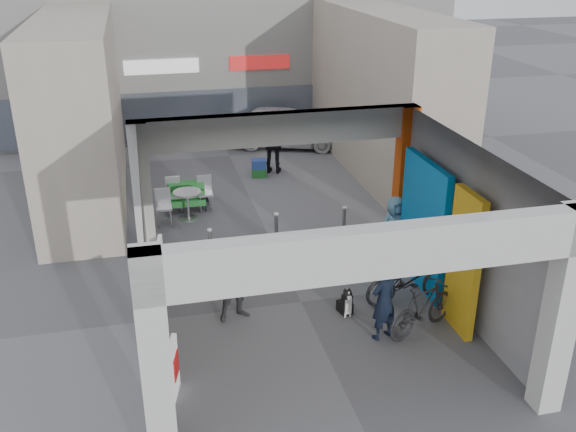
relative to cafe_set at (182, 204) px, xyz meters
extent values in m
plane|color=#5D5D62|center=(2.00, -5.13, -0.34)|extent=(90.00, 90.00, 0.00)
cube|color=#BABAB5|center=(-1.00, -9.13, 1.41)|extent=(0.40, 0.40, 3.50)
cube|color=#BABAB5|center=(-1.00, -3.13, 1.41)|extent=(0.40, 0.40, 3.50)
cube|color=#BABAB5|center=(5.00, -9.13, 1.41)|extent=(0.40, 0.40, 3.50)
cube|color=#C4410B|center=(5.00, -3.13, 1.41)|extent=(0.40, 0.40, 3.50)
plane|color=beige|center=(-1.00, -6.13, 1.41)|extent=(0.00, 6.40, 6.40)
plane|color=gray|center=(5.00, -6.13, 1.41)|extent=(0.00, 6.40, 6.40)
cube|color=#0C73C6|center=(4.70, -4.93, 1.06)|extent=(0.15, 2.00, 2.80)
cube|color=gold|center=(4.70, -6.73, 1.06)|extent=(0.15, 1.00, 2.80)
plane|color=#B7B7B2|center=(2.00, -6.13, 3.16)|extent=(6.40, 6.40, 0.00)
cube|color=#BABAB5|center=(2.00, -3.08, 2.81)|extent=(6.40, 0.30, 0.70)
cube|color=#BABAB5|center=(2.00, -9.18, 2.81)|extent=(6.40, 0.30, 0.70)
cube|color=white|center=(2.00, -2.91, 2.76)|extent=(4.20, 0.05, 0.55)
cube|color=white|center=(2.00, 8.87, 3.66)|extent=(18.00, 4.00, 8.00)
cube|color=#515966|center=(2.00, 6.82, 0.66)|extent=(16.20, 0.06, 1.80)
cube|color=white|center=(0.00, 6.83, 2.46)|extent=(2.60, 0.06, 0.50)
cube|color=red|center=(3.50, 6.83, 2.46)|extent=(2.20, 0.06, 0.50)
cube|color=#AFA391|center=(-2.50, 2.37, 2.16)|extent=(2.00, 9.00, 5.00)
cube|color=#AFA391|center=(6.50, 2.37, 2.16)|extent=(2.00, 9.00, 5.00)
cylinder|color=gray|center=(0.41, -2.89, 0.07)|extent=(0.09, 0.09, 0.82)
cylinder|color=gray|center=(2.05, -2.54, 0.11)|extent=(0.09, 0.09, 0.90)
cylinder|color=gray|center=(3.73, -2.61, 0.13)|extent=(0.09, 0.09, 0.93)
cube|color=white|center=(-0.75, -7.47, 0.16)|extent=(0.20, 0.55, 1.00)
cube|color=red|center=(-0.71, -7.47, 0.21)|extent=(0.13, 0.38, 0.40)
cube|color=white|center=(-0.75, -3.54, 0.16)|extent=(0.15, 0.56, 1.00)
cube|color=red|center=(-0.71, -3.54, 0.21)|extent=(0.09, 0.39, 0.40)
cylinder|color=#A7A7AC|center=(0.12, -0.30, 0.05)|extent=(0.06, 0.06, 0.77)
cylinder|color=#A7A7AC|center=(0.12, -0.30, -0.33)|extent=(0.47, 0.47, 0.02)
cylinder|color=#A7A7AC|center=(0.12, -0.30, 0.43)|extent=(0.75, 0.75, 0.05)
cube|color=#A7A7AC|center=(-0.51, -0.51, -0.10)|extent=(0.40, 0.40, 0.48)
cube|color=#A7A7AC|center=(-0.51, -0.32, 0.38)|extent=(0.40, 0.05, 0.48)
cube|color=#A7A7AC|center=(0.66, 0.23, -0.10)|extent=(0.40, 0.40, 0.48)
cube|color=#A7A7AC|center=(0.66, 0.42, 0.38)|extent=(0.40, 0.05, 0.48)
cube|color=#A7A7AC|center=(-0.20, 0.34, -0.10)|extent=(0.40, 0.40, 0.48)
cube|color=#A7A7AC|center=(-0.20, 0.53, 0.38)|extent=(0.40, 0.05, 0.48)
cube|color=black|center=(0.16, 0.36, -0.19)|extent=(1.16, 0.58, 0.29)
cube|color=#1B5E1B|center=(0.16, 0.21, -0.05)|extent=(0.96, 0.34, 0.17)
cube|color=#1B5E1B|center=(0.16, 0.36, 0.14)|extent=(0.96, 0.34, 0.17)
cube|color=#1B5E1B|center=(0.16, 0.50, 0.34)|extent=(0.96, 0.34, 0.17)
cube|color=#1B5E1B|center=(2.60, 2.56, -0.20)|extent=(0.49, 0.41, 0.28)
cube|color=#284296|center=(2.60, 2.56, 0.08)|extent=(0.49, 0.41, 0.28)
cube|color=black|center=(2.76, -5.71, -0.22)|extent=(0.23, 0.31, 0.23)
cube|color=black|center=(2.76, -5.83, -0.05)|extent=(0.18, 0.15, 0.34)
cube|color=silver|center=(2.76, -5.92, -0.09)|extent=(0.14, 0.03, 0.32)
cylinder|color=silver|center=(2.71, -5.90, -0.20)|extent=(0.04, 0.04, 0.27)
cylinder|color=silver|center=(2.81, -5.90, -0.20)|extent=(0.04, 0.04, 0.27)
sphere|color=black|center=(2.76, -5.85, 0.16)|extent=(0.18, 0.18, 0.18)
cube|color=silver|center=(2.76, -5.95, 0.14)|extent=(0.08, 0.11, 0.06)
cone|color=black|center=(2.71, -5.81, 0.24)|extent=(0.07, 0.07, 0.08)
cone|color=black|center=(2.81, -5.81, 0.24)|extent=(0.07, 0.07, 0.08)
imported|color=black|center=(3.17, -6.71, 0.45)|extent=(0.67, 0.57, 1.57)
imported|color=#3C3C3F|center=(0.65, -5.42, 0.46)|extent=(0.89, 0.75, 1.60)
imported|color=#639CC1|center=(4.60, -3.67, 0.43)|extent=(0.84, 0.63, 1.54)
imported|color=black|center=(3.14, 2.81, 0.67)|extent=(1.28, 0.91, 2.02)
imported|color=black|center=(4.16, -5.61, 0.18)|extent=(2.01, 0.89, 1.03)
imported|color=black|center=(3.96, -6.70, 0.18)|extent=(1.77, 1.16, 1.04)
imported|color=silver|center=(4.15, 5.53, 0.39)|extent=(4.59, 3.06, 1.45)
camera|label=1|loc=(-0.91, -16.24, 6.60)|focal=40.00mm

